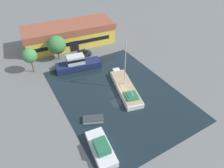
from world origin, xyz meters
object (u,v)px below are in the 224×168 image
(quay_tree_near_building, at_px, (57,45))
(cabin_boat, at_px, (101,148))
(quay_tree_by_water, at_px, (30,56))
(sailboat_moored, at_px, (125,88))
(motor_cruiser, at_px, (78,64))
(small_dinghy, at_px, (93,119))
(warehouse_building, at_px, (69,35))
(parked_car, at_px, (83,54))

(quay_tree_near_building, height_order, cabin_boat, quay_tree_near_building)
(cabin_boat, bearing_deg, quay_tree_by_water, 104.50)
(quay_tree_by_water, height_order, sailboat_moored, sailboat_moored)
(quay_tree_near_building, height_order, motor_cruiser, quay_tree_near_building)
(small_dinghy, bearing_deg, quay_tree_near_building, 20.61)
(quay_tree_near_building, xyz_separation_m, small_dinghy, (-1.55, -23.27, -3.75))
(warehouse_building, height_order, sailboat_moored, sailboat_moored)
(quay_tree_by_water, bearing_deg, quay_tree_near_building, 20.54)
(warehouse_building, height_order, parked_car, warehouse_building)
(warehouse_building, xyz_separation_m, small_dinghy, (-7.17, -29.75, -2.68))
(parked_car, bearing_deg, small_dinghy, -24.03)
(quay_tree_by_water, bearing_deg, motor_cruiser, -21.66)
(small_dinghy, bearing_deg, parked_car, 5.18)
(motor_cruiser, bearing_deg, parked_car, -26.39)
(small_dinghy, relative_size, cabin_boat, 0.56)
(small_dinghy, bearing_deg, quay_tree_by_water, 39.22)
(motor_cruiser, height_order, cabin_boat, motor_cruiser)
(quay_tree_near_building, height_order, quay_tree_by_water, quay_tree_near_building)
(parked_car, distance_m, motor_cruiser, 5.48)
(quay_tree_near_building, distance_m, quay_tree_by_water, 7.48)
(motor_cruiser, bearing_deg, small_dinghy, 176.45)
(parked_car, height_order, sailboat_moored, sailboat_moored)
(small_dinghy, height_order, cabin_boat, cabin_boat)
(sailboat_moored, height_order, small_dinghy, sailboat_moored)
(warehouse_building, distance_m, motor_cruiser, 13.38)
(warehouse_building, relative_size, sailboat_moored, 1.93)
(quay_tree_by_water, relative_size, motor_cruiser, 0.54)
(parked_car, relative_size, motor_cruiser, 0.38)
(warehouse_building, bearing_deg, small_dinghy, -97.57)
(quay_tree_near_building, bearing_deg, small_dinghy, -93.81)
(warehouse_building, height_order, motor_cruiser, warehouse_building)
(quay_tree_near_building, relative_size, cabin_boat, 0.89)
(parked_car, xyz_separation_m, cabin_boat, (-9.10, -27.46, -0.04))
(warehouse_building, distance_m, quay_tree_by_water, 15.62)
(quay_tree_near_building, bearing_deg, cabin_boat, -96.26)
(small_dinghy, bearing_deg, cabin_boat, -170.71)
(quay_tree_near_building, distance_m, parked_car, 6.97)
(warehouse_building, bearing_deg, sailboat_moored, -78.83)
(warehouse_building, bearing_deg, quay_tree_by_water, -138.21)
(parked_car, bearing_deg, cabin_boat, -23.11)
(quay_tree_by_water, xyz_separation_m, cabin_boat, (3.76, -26.88, -3.51))
(quay_tree_near_building, relative_size, sailboat_moored, 0.47)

